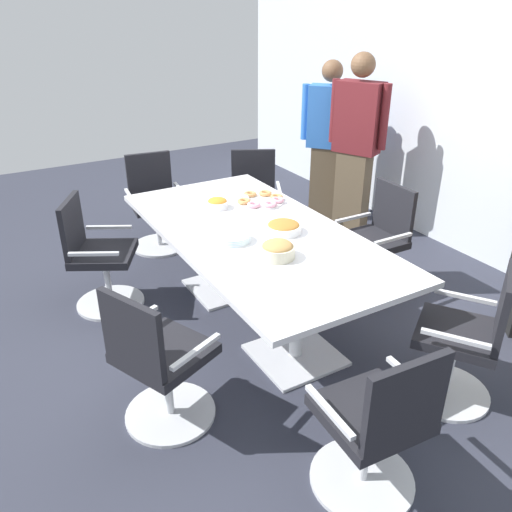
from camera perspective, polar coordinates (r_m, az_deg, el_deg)
ground_plane at (r=4.08m, az=0.00°, el=-6.98°), size 10.00×10.00×0.01m
back_wall at (r=5.12m, az=24.79°, el=14.69°), size 8.00×0.10×2.80m
conference_table at (r=3.77m, az=0.00°, el=1.02°), size 2.40×1.20×0.75m
office_chair_0 at (r=3.37m, az=22.06°, el=-8.89°), size 0.75×0.75×0.91m
office_chair_1 at (r=4.41m, az=13.03°, el=1.13°), size 0.55×0.55×0.91m
office_chair_2 at (r=5.21m, az=-0.24°, el=5.85°), size 0.73×0.73×0.91m
office_chair_3 at (r=5.21m, az=-11.05°, el=5.32°), size 0.60×0.60×0.91m
office_chair_4 at (r=4.25m, az=-17.06°, el=-0.42°), size 0.73×0.73×0.91m
office_chair_5 at (r=3.01m, az=-10.69°, el=-11.77°), size 0.71×0.71×0.91m
office_chair_6 at (r=2.67m, az=13.11°, el=-18.14°), size 0.57×0.57×0.91m
person_standing_0 at (r=5.75m, az=7.97°, el=12.57°), size 0.51×0.47×1.70m
person_standing_1 at (r=5.37m, az=11.01°, el=12.09°), size 0.59×0.38×1.81m
snack_bowl_cookies at (r=3.32m, az=2.39°, el=0.73°), size 0.23×0.23×0.12m
snack_bowl_chips_orange at (r=4.14m, az=-4.28°, el=5.84°), size 0.17×0.17×0.09m
snack_bowl_pretzels at (r=3.69m, az=3.06°, el=3.22°), size 0.26×0.26×0.08m
donut_platter at (r=4.26m, az=0.45°, el=6.21°), size 0.40×0.39×0.04m
plate_stack at (r=3.55m, az=-2.54°, el=2.03°), size 0.24×0.24×0.05m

